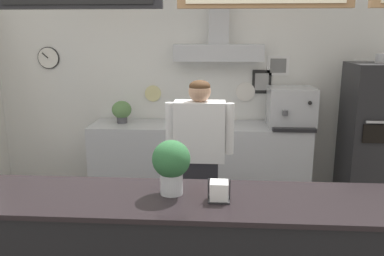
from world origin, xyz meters
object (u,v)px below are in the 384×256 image
object	(u,v)px
espresso_machine	(291,107)
potted_rosemary	(122,111)
pizza_oven	(374,139)
potted_basil	(200,115)
shop_worker	(199,162)
basil_vase	(171,165)
napkin_holder	(219,192)

from	to	relation	value
espresso_machine	potted_rosemary	world-z (taller)	espresso_machine
pizza_oven	potted_basil	xyz separation A→B (m)	(-1.98, 0.24, 0.19)
shop_worker	basil_vase	distance (m)	1.27
pizza_oven	shop_worker	distance (m)	2.17
shop_worker	potted_rosemary	size ratio (longest dim) A/B	5.91
espresso_machine	napkin_holder	bearing A→B (deg)	-108.81
shop_worker	espresso_machine	size ratio (longest dim) A/B	2.98
pizza_oven	potted_rosemary	xyz separation A→B (m)	(-2.94, 0.25, 0.24)
potted_rosemary	potted_basil	distance (m)	0.96
shop_worker	espresso_machine	distance (m)	1.59
espresso_machine	basil_vase	distance (m)	2.65
potted_rosemary	potted_basil	bearing A→B (deg)	-0.31
shop_worker	napkin_holder	size ratio (longest dim) A/B	12.08
potted_rosemary	napkin_holder	bearing A→B (deg)	-64.87
espresso_machine	napkin_holder	xyz separation A→B (m)	(-0.84, -2.48, -0.07)
pizza_oven	shop_worker	xyz separation A→B (m)	(-1.93, -1.00, 0.01)
potted_rosemary	napkin_holder	size ratio (longest dim) A/B	2.05
shop_worker	potted_basil	bearing A→B (deg)	-87.17
pizza_oven	napkin_holder	world-z (taller)	pizza_oven
napkin_holder	basil_vase	distance (m)	0.33
napkin_holder	shop_worker	bearing A→B (deg)	97.77
espresso_machine	basil_vase	xyz separation A→B (m)	(-1.13, -2.39, 0.07)
shop_worker	potted_basil	distance (m)	1.26
espresso_machine	napkin_holder	world-z (taller)	espresso_machine
shop_worker	espresso_machine	bearing A→B (deg)	-130.51
pizza_oven	basil_vase	distance (m)	3.03
pizza_oven	espresso_machine	xyz separation A→B (m)	(-0.91, 0.18, 0.31)
espresso_machine	basil_vase	bearing A→B (deg)	-115.33
napkin_holder	basil_vase	xyz separation A→B (m)	(-0.29, 0.08, 0.13)
espresso_machine	napkin_holder	distance (m)	2.62
pizza_oven	napkin_holder	xyz separation A→B (m)	(-1.75, -2.29, 0.25)
shop_worker	basil_vase	world-z (taller)	shop_worker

